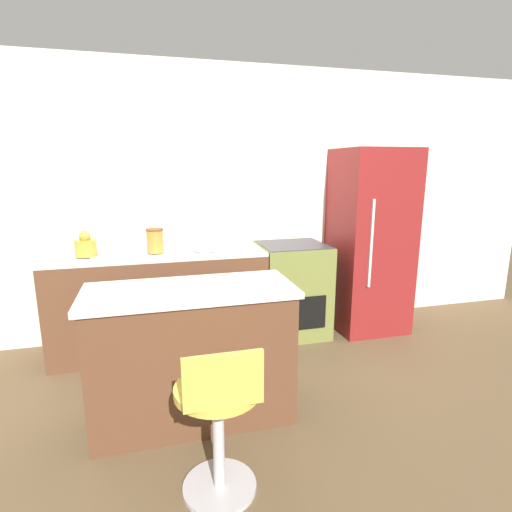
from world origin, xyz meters
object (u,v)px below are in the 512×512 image
object	(u,v)px
oven_range	(292,289)
refrigerator	(369,241)
mixing_bowl	(206,245)
stool_chair	(219,419)
kettle	(86,246)

from	to	relation	value
oven_range	refrigerator	xyz separation A→B (m)	(0.81, -0.03, 0.46)
oven_range	mixing_bowl	size ratio (longest dim) A/B	3.62
oven_range	mixing_bowl	distance (m)	0.99
mixing_bowl	oven_range	bearing A→B (deg)	2.65
oven_range	stool_chair	bearing A→B (deg)	-119.83
refrigerator	stool_chair	xyz separation A→B (m)	(-1.87, -1.80, -0.48)
refrigerator	stool_chair	bearing A→B (deg)	-135.96
kettle	mixing_bowl	distance (m)	1.01
oven_range	refrigerator	size ratio (longest dim) A/B	0.50
oven_range	kettle	size ratio (longest dim) A/B	4.20
kettle	refrigerator	bearing A→B (deg)	0.21
stool_chair	mixing_bowl	bearing A→B (deg)	83.66
refrigerator	mixing_bowl	world-z (taller)	refrigerator
oven_range	kettle	world-z (taller)	kettle
oven_range	stool_chair	distance (m)	2.11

